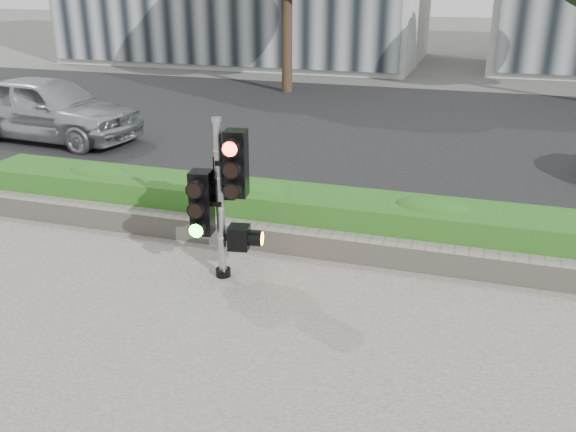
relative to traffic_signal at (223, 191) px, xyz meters
The scene contains 7 objects.
ground 1.82m from the traffic_signal, 42.22° to the right, with size 120.00×120.00×0.00m, color #51514C.
road 9.22m from the traffic_signal, 83.70° to the left, with size 60.00×13.00×0.02m, color black.
curb 2.71m from the traffic_signal, 65.88° to the left, with size 60.00×0.25×0.12m, color gray.
stone_wall 1.73m from the traffic_signal, 44.63° to the left, with size 12.00×0.32×0.34m, color gray.
hedge 2.10m from the traffic_signal, 58.55° to the left, with size 12.00×1.00×0.68m, color green.
traffic_signal is the anchor object (origin of this frame).
car_silver 8.80m from the traffic_signal, 141.70° to the left, with size 1.84×4.57×1.56m, color #A5A8AC.
Camera 1 is at (2.00, -5.78, 3.74)m, focal length 38.00 mm.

